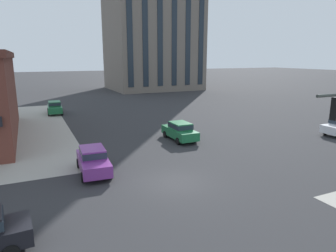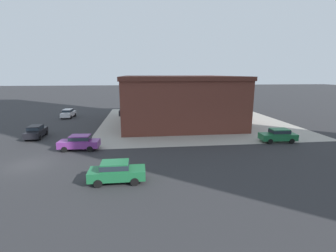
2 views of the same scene
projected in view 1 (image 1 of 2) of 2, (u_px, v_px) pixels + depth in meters
ground_plane at (175, 182)px, 18.74m from camera, size 320.00×320.00×0.00m
car_main_southbound_far at (180, 130)px, 28.12m from camera, size 1.90×4.40×1.68m
car_cross_eastbound at (55, 107)px, 41.25m from camera, size 2.06×4.48×1.68m
car_main_mid at (93, 159)px, 20.17m from camera, size 2.08×4.49×1.68m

